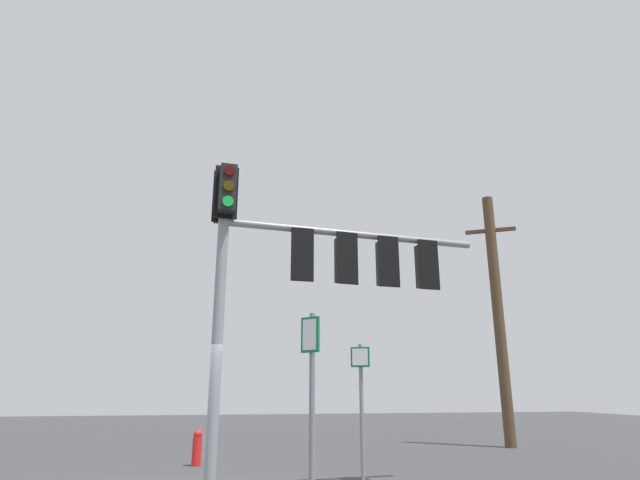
{
  "coord_description": "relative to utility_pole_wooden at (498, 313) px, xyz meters",
  "views": [
    {
      "loc": [
        -9.73,
        -0.95,
        1.74
      ],
      "look_at": [
        -0.14,
        -2.82,
        4.58
      ],
      "focal_mm": 28.96,
      "sensor_mm": 36.0,
      "label": 1
    }
  ],
  "objects": [
    {
      "name": "signal_mast_assembly",
      "position": [
        -6.24,
        7.65,
        -0.04
      ],
      "size": [
        1.19,
        5.51,
        5.83
      ],
      "color": "gray",
      "rests_on": "ground"
    },
    {
      "name": "utility_pole_wooden",
      "position": [
        0.0,
        0.0,
        0.0
      ],
      "size": [
        0.93,
        1.52,
        8.31
      ],
      "color": "#4C3823",
      "rests_on": "ground"
    },
    {
      "name": "route_sign_primary",
      "position": [
        -6.77,
        6.67,
        -2.69
      ],
      "size": [
        0.17,
        0.32,
        2.52
      ],
      "color": "slate",
      "rests_on": "ground"
    },
    {
      "name": "fire_hydrant",
      "position": [
        -2.25,
        9.52,
        -3.82
      ],
      "size": [
        0.3,
        0.23,
        0.81
      ],
      "color": "red",
      "rests_on": "ground"
    },
    {
      "name": "route_sign_secondary",
      "position": [
        -9.55,
        8.05,
        -2.64
      ],
      "size": [
        0.22,
        0.2,
        2.64
      ],
      "color": "slate",
      "rests_on": "ground"
    }
  ]
}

